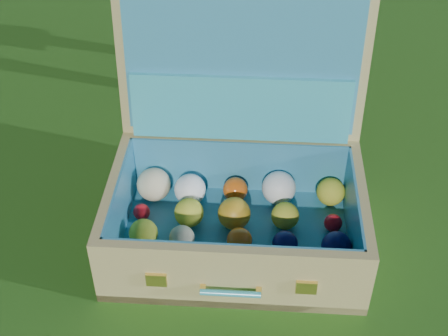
{
  "coord_description": "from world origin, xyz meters",
  "views": [
    {
      "loc": [
        -0.41,
        -1.05,
        1.26
      ],
      "look_at": [
        0.03,
        0.16,
        0.2
      ],
      "focal_mm": 50.0,
      "sensor_mm": 36.0,
      "label": 1
    }
  ],
  "objects": [
    {
      "name": "ground",
      "position": [
        0.0,
        0.0,
        0.0
      ],
      "size": [
        60.0,
        60.0,
        0.0
      ],
      "primitive_type": "plane",
      "color": "#215114",
      "rests_on": "ground"
    },
    {
      "name": "suitcase",
      "position": [
        0.07,
        0.15,
        0.18
      ],
      "size": [
        0.83,
        0.76,
        0.65
      ],
      "rotation": [
        0.0,
        0.0,
        -0.42
      ],
      "color": "tan",
      "rests_on": "ground"
    }
  ]
}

